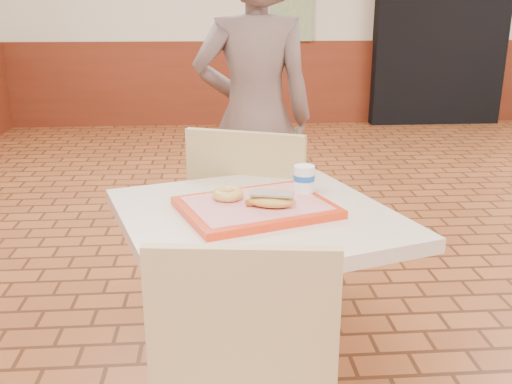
{
  "coord_description": "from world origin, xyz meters",
  "views": [
    {
      "loc": [
        -1.54,
        -2.02,
        1.39
      ],
      "look_at": [
        -1.42,
        -0.43,
        0.87
      ],
      "focal_mm": 40.0,
      "sensor_mm": 36.0,
      "label": 1
    }
  ],
  "objects": [
    {
      "name": "main_table",
      "position": [
        -1.42,
        -0.43,
        0.54
      ],
      "size": [
        0.77,
        0.77,
        0.81
      ],
      "rotation": [
        0.0,
        0.0,
        0.31
      ],
      "color": "beige",
      "rests_on": "ground"
    },
    {
      "name": "customer",
      "position": [
        -1.34,
        0.85,
        0.84
      ],
      "size": [
        0.63,
        0.42,
        1.69
      ],
      "primitive_type": "imported",
      "rotation": [
        0.0,
        0.0,
        3.17
      ],
      "color": "#715B57",
      "rests_on": "ground"
    },
    {
      "name": "ring_donut",
      "position": [
        -1.51,
        -0.39,
        0.85
      ],
      "size": [
        0.1,
        0.1,
        0.03
      ],
      "primitive_type": "torus",
      "rotation": [
        0.0,
        0.0,
        0.05
      ],
      "color": "gold",
      "rests_on": "serving_tray"
    },
    {
      "name": "long_john_donut",
      "position": [
        -1.39,
        -0.47,
        0.86
      ],
      "size": [
        0.15,
        0.1,
        0.05
      ],
      "rotation": [
        0.0,
        0.0,
        -0.24
      ],
      "color": "gold",
      "rests_on": "serving_tray"
    },
    {
      "name": "paper_cup",
      "position": [
        -1.27,
        -0.33,
        0.88
      ],
      "size": [
        0.07,
        0.07,
        0.08
      ],
      "rotation": [
        0.0,
        0.0,
        -0.4
      ],
      "color": "white",
      "rests_on": "serving_tray"
    },
    {
      "name": "corridor_doorway",
      "position": [
        1.2,
        4.88,
        1.1
      ],
      "size": [
        1.6,
        0.22,
        2.2
      ],
      "primitive_type": "cube",
      "color": "black",
      "rests_on": "ground"
    },
    {
      "name": "serving_tray",
      "position": [
        -1.42,
        -0.43,
        0.82
      ],
      "size": [
        0.43,
        0.33,
        0.03
      ],
      "rotation": [
        0.0,
        0.0,
        0.34
      ],
      "color": "red",
      "rests_on": "main_table"
    },
    {
      "name": "chair_main_back",
      "position": [
        -1.39,
        0.08,
        0.54
      ],
      "size": [
        0.58,
        0.58,
        0.96
      ],
      "rotation": [
        0.0,
        0.0,
        2.77
      ],
      "color": "tan",
      "rests_on": "ground"
    }
  ]
}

